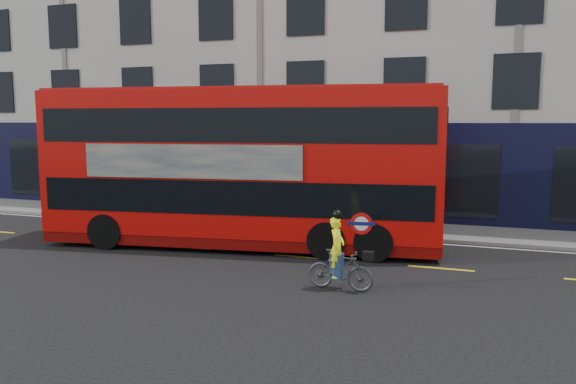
% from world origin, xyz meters
% --- Properties ---
extents(ground, '(120.00, 120.00, 0.00)m').
position_xyz_m(ground, '(0.00, 0.00, 0.00)').
color(ground, black).
rests_on(ground, ground).
extents(pavement, '(60.00, 3.00, 0.12)m').
position_xyz_m(pavement, '(0.00, 6.50, 0.06)').
color(pavement, gray).
rests_on(pavement, ground).
extents(kerb, '(60.00, 0.12, 0.13)m').
position_xyz_m(kerb, '(0.00, 5.00, 0.07)').
color(kerb, gray).
rests_on(kerb, ground).
extents(building_terrace, '(50.00, 10.07, 15.00)m').
position_xyz_m(building_terrace, '(0.00, 12.94, 7.49)').
color(building_terrace, beige).
rests_on(building_terrace, ground).
extents(road_edge_line, '(58.00, 0.10, 0.01)m').
position_xyz_m(road_edge_line, '(0.00, 4.70, 0.00)').
color(road_edge_line, silver).
rests_on(road_edge_line, ground).
extents(lane_dashes, '(58.00, 0.12, 0.01)m').
position_xyz_m(lane_dashes, '(0.00, 1.50, 0.00)').
color(lane_dashes, yellow).
rests_on(lane_dashes, ground).
extents(bus, '(12.89, 4.55, 5.10)m').
position_xyz_m(bus, '(1.64, 2.34, 2.62)').
color(bus, '#C40B07').
rests_on(bus, ground).
extents(cyclist, '(1.67, 0.56, 1.96)m').
position_xyz_m(cyclist, '(5.80, -1.33, 0.65)').
color(cyclist, '#444649').
rests_on(cyclist, ground).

